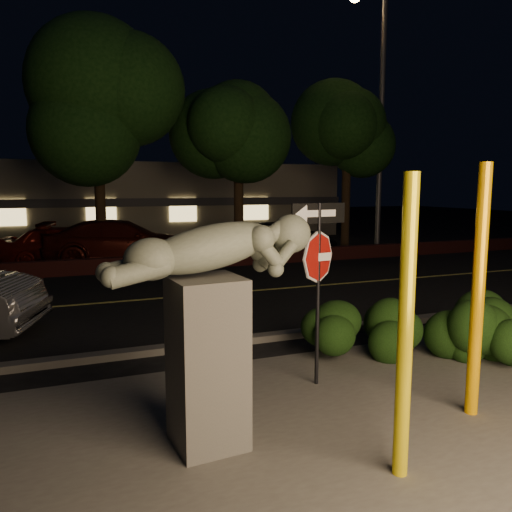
{
  "coord_description": "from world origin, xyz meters",
  "views": [
    {
      "loc": [
        -3.79,
        -5.15,
        2.75
      ],
      "look_at": [
        -0.77,
        2.6,
        1.6
      ],
      "focal_mm": 35.0,
      "sensor_mm": 36.0,
      "label": 1
    }
  ],
  "objects_px": {
    "yellow_pole_left": "(405,330)",
    "parked_car_dark": "(278,238)",
    "yellow_pole_right": "(478,292)",
    "streetlight": "(376,101)",
    "signpost": "(318,258)",
    "parked_car_darkred": "(122,242)",
    "sculpture": "(210,307)",
    "parked_car_red": "(65,245)"
  },
  "relations": [
    {
      "from": "sculpture",
      "to": "streetlight",
      "type": "bearing_deg",
      "value": 45.47
    },
    {
      "from": "yellow_pole_left",
      "to": "signpost",
      "type": "height_order",
      "value": "yellow_pole_left"
    },
    {
      "from": "yellow_pole_left",
      "to": "streetlight",
      "type": "bearing_deg",
      "value": 56.63
    },
    {
      "from": "yellow_pole_left",
      "to": "streetlight",
      "type": "distance_m",
      "value": 17.8
    },
    {
      "from": "parked_car_red",
      "to": "yellow_pole_left",
      "type": "bearing_deg",
      "value": -156.73
    },
    {
      "from": "signpost",
      "to": "streetlight",
      "type": "relative_size",
      "value": 0.24
    },
    {
      "from": "yellow_pole_left",
      "to": "signpost",
      "type": "xyz_separation_m",
      "value": [
        0.3,
        2.26,
        0.36
      ]
    },
    {
      "from": "yellow_pole_left",
      "to": "sculpture",
      "type": "xyz_separation_m",
      "value": [
        -1.52,
        1.22,
        0.07
      ]
    },
    {
      "from": "yellow_pole_left",
      "to": "parked_car_darkred",
      "type": "bearing_deg",
      "value": 93.56
    },
    {
      "from": "signpost",
      "to": "streetlight",
      "type": "distance_m",
      "value": 15.76
    },
    {
      "from": "yellow_pole_left",
      "to": "parked_car_red",
      "type": "bearing_deg",
      "value": 100.55
    },
    {
      "from": "sculpture",
      "to": "parked_car_dark",
      "type": "bearing_deg",
      "value": 58.86
    },
    {
      "from": "yellow_pole_right",
      "to": "yellow_pole_left",
      "type": "bearing_deg",
      "value": -154.94
    },
    {
      "from": "streetlight",
      "to": "parked_car_dark",
      "type": "height_order",
      "value": "streetlight"
    },
    {
      "from": "sculpture",
      "to": "parked_car_red",
      "type": "bearing_deg",
      "value": 90.75
    },
    {
      "from": "parked_car_dark",
      "to": "streetlight",
      "type": "bearing_deg",
      "value": -73.16
    },
    {
      "from": "signpost",
      "to": "streetlight",
      "type": "xyz_separation_m",
      "value": [
        9.12,
        12.06,
        4.45
      ]
    },
    {
      "from": "streetlight",
      "to": "parked_car_darkred",
      "type": "height_order",
      "value": "streetlight"
    },
    {
      "from": "yellow_pole_right",
      "to": "streetlight",
      "type": "relative_size",
      "value": 0.29
    },
    {
      "from": "streetlight",
      "to": "parked_car_dark",
      "type": "relative_size",
      "value": 2.2
    },
    {
      "from": "yellow_pole_left",
      "to": "parked_car_dark",
      "type": "bearing_deg",
      "value": 70.37
    },
    {
      "from": "sculpture",
      "to": "parked_car_darkred",
      "type": "distance_m",
      "value": 13.64
    },
    {
      "from": "parked_car_red",
      "to": "parked_car_dark",
      "type": "bearing_deg",
      "value": -79.1
    },
    {
      "from": "signpost",
      "to": "parked_car_dark",
      "type": "relative_size",
      "value": 0.53
    },
    {
      "from": "yellow_pole_left",
      "to": "parked_car_darkred",
      "type": "xyz_separation_m",
      "value": [
        -0.92,
        14.83,
        -0.65
      ]
    },
    {
      "from": "parked_car_dark",
      "to": "signpost",
      "type": "bearing_deg",
      "value": -175.42
    },
    {
      "from": "sculpture",
      "to": "streetlight",
      "type": "xyz_separation_m",
      "value": [
        10.95,
        13.09,
        4.74
      ]
    },
    {
      "from": "sculpture",
      "to": "yellow_pole_left",
      "type": "bearing_deg",
      "value": -43.45
    },
    {
      "from": "yellow_pole_left",
      "to": "signpost",
      "type": "relative_size",
      "value": 1.14
    },
    {
      "from": "parked_car_darkred",
      "to": "parked_car_dark",
      "type": "relative_size",
      "value": 1.14
    },
    {
      "from": "yellow_pole_left",
      "to": "parked_car_dark",
      "type": "height_order",
      "value": "yellow_pole_left"
    },
    {
      "from": "signpost",
      "to": "parked_car_darkred",
      "type": "xyz_separation_m",
      "value": [
        -1.23,
        12.58,
        -1.01
      ]
    },
    {
      "from": "signpost",
      "to": "parked_car_dark",
      "type": "bearing_deg",
      "value": 60.3
    },
    {
      "from": "yellow_pole_left",
      "to": "streetlight",
      "type": "relative_size",
      "value": 0.27
    },
    {
      "from": "yellow_pole_left",
      "to": "parked_car_red",
      "type": "height_order",
      "value": "yellow_pole_left"
    },
    {
      "from": "yellow_pole_right",
      "to": "parked_car_red",
      "type": "xyz_separation_m",
      "value": [
        -4.47,
        14.48,
        -0.8
      ]
    },
    {
      "from": "parked_car_darkred",
      "to": "signpost",
      "type": "bearing_deg",
      "value": -165.71
    },
    {
      "from": "yellow_pole_right",
      "to": "parked_car_red",
      "type": "bearing_deg",
      "value": 107.16
    },
    {
      "from": "yellow_pole_right",
      "to": "parked_car_dark",
      "type": "relative_size",
      "value": 0.64
    },
    {
      "from": "yellow_pole_right",
      "to": "parked_car_darkred",
      "type": "height_order",
      "value": "yellow_pole_right"
    },
    {
      "from": "parked_car_darkred",
      "to": "parked_car_dark",
      "type": "bearing_deg",
      "value": -79.86
    },
    {
      "from": "sculpture",
      "to": "parked_car_darkred",
      "type": "bearing_deg",
      "value": 82.86
    }
  ]
}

